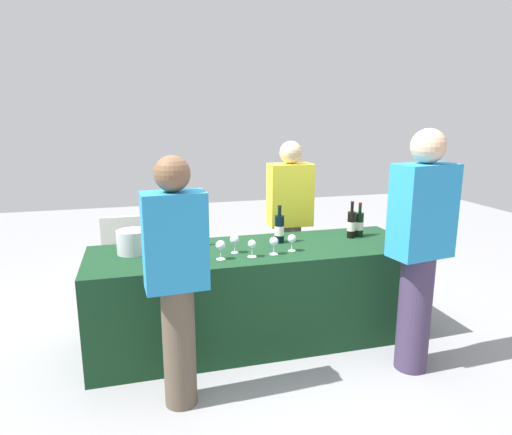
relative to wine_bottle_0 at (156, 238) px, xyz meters
The scene contains 18 objects.
ground_plane 1.18m from the wine_bottle_0, ahead, with size 12.00×12.00×0.00m, color gray.
tasting_table 0.92m from the wine_bottle_0, ahead, with size 2.61×0.81×0.78m, color #14381E.
wine_bottle_0 is the anchor object (origin of this frame).
wine_bottle_1 0.27m from the wine_bottle_0, 16.62° to the left, with size 0.08×0.08×0.31m.
wine_bottle_2 1.00m from the wine_bottle_0, ahead, with size 0.08×0.08×0.31m.
wine_bottle_3 1.64m from the wine_bottle_0, ahead, with size 0.07×0.07×0.32m.
wine_bottle_4 1.73m from the wine_bottle_0, ahead, with size 0.07×0.07×0.30m.
wine_glass_0 0.33m from the wine_bottle_0, 54.61° to the right, with size 0.07×0.07×0.13m.
wine_glass_1 0.55m from the wine_bottle_0, 35.47° to the right, with size 0.07×0.07×0.14m.
wine_glass_2 0.61m from the wine_bottle_0, 18.01° to the right, with size 0.07×0.07×0.14m.
wine_glass_3 0.75m from the wine_bottle_0, 25.02° to the right, with size 0.07×0.07×0.13m.
wine_glass_4 0.91m from the wine_bottle_0, 19.28° to the right, with size 0.07×0.07×0.14m.
wine_glass_5 1.05m from the wine_bottle_0, 14.06° to the right, with size 0.07×0.07×0.13m.
ice_bucket 0.18m from the wine_bottle_0, behind, with size 0.24×0.24×0.18m, color silver.
server_pouring 1.39m from the wine_bottle_0, 23.24° to the left, with size 0.42×0.24×1.58m.
guest_0 0.82m from the wine_bottle_0, 84.39° to the right, with size 0.39×0.23×1.59m.
guest_1 1.94m from the wine_bottle_0, 25.46° to the right, with size 0.45×0.29×1.73m.
menu_board 1.12m from the wine_bottle_0, 100.16° to the left, with size 0.61×0.03×0.85m, color white.
Camera 1 is at (-0.89, -3.30, 1.81)m, focal length 31.44 mm.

